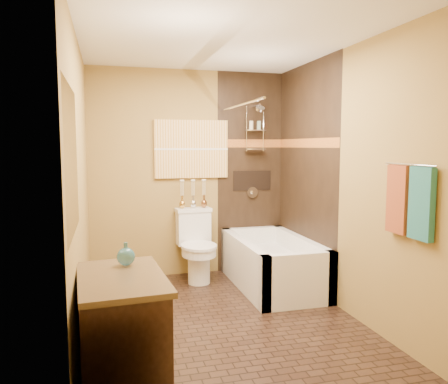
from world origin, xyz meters
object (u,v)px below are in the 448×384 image
object	(u,v)px
toilet	(197,245)
vanity	(121,334)
sunset_painting	(191,149)
bathtub	(272,267)

from	to	relation	value
toilet	vanity	world-z (taller)	toilet
sunset_painting	bathtub	size ratio (longest dim) A/B	0.60
bathtub	toilet	world-z (taller)	toilet
bathtub	vanity	bearing A→B (deg)	-134.58
sunset_painting	toilet	world-z (taller)	sunset_painting
toilet	vanity	bearing A→B (deg)	-117.25
vanity	toilet	bearing A→B (deg)	62.82
toilet	bathtub	bearing A→B (deg)	-34.07
bathtub	toilet	xyz separation A→B (m)	(-0.78, 0.45, 0.20)
sunset_painting	toilet	size ratio (longest dim) A/B	1.07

